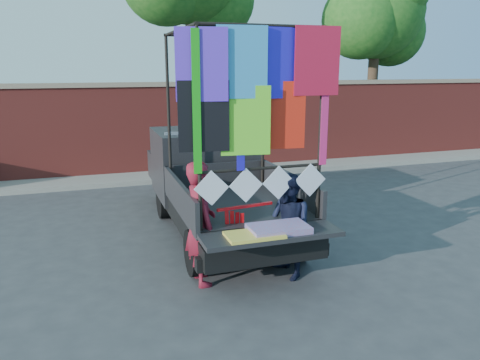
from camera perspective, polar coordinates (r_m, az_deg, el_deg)
name	(u,v)px	position (r m, az deg, el deg)	size (l,w,h in m)	color
ground	(250,266)	(7.43, 1.19, -10.43)	(90.00, 90.00, 0.00)	#38383A
brick_wall	(169,127)	(13.69, -8.65, 6.35)	(30.00, 0.45, 2.61)	#9C342D
curb	(175,175)	(13.23, -7.94, 0.56)	(30.00, 1.20, 0.12)	gray
tree_right	(379,15)	(17.59, 16.54, 18.75)	(4.20, 3.30, 6.62)	#38281C
pickup_truck	(211,179)	(9.15, -3.59, 0.14)	(2.26, 5.67, 3.57)	black
woman	(201,223)	(6.62, -4.81, -5.27)	(0.65, 0.43, 1.78)	maroon
man	(288,227)	(6.85, 5.87, -5.67)	(0.76, 0.59, 1.56)	black
streamer_bundle	(239,219)	(6.63, -0.13, -4.79)	(0.86, 0.15, 0.60)	red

